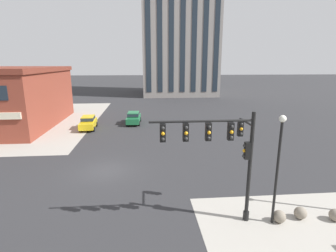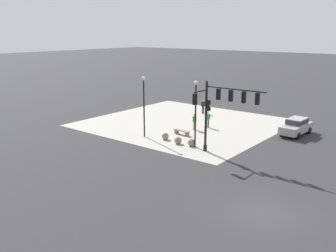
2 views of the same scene
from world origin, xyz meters
name	(u,v)px [view 1 (image 1 of 2)]	position (x,y,z in m)	size (l,w,h in m)	color
ground_plane	(105,171)	(0.00, 0.00, 0.00)	(320.00, 320.00, 0.00)	#2D2D30
traffic_signal_main	(225,147)	(7.35, -7.32, 4.18)	(5.40, 2.09, 6.05)	black
bollard_sphere_curb_a	(279,216)	(10.39, -7.87, 0.34)	(0.68, 0.68, 0.68)	gray
bollard_sphere_curb_b	(300,213)	(11.73, -7.64, 0.34)	(0.68, 0.68, 0.68)	gray
bollard_sphere_curb_c	(336,215)	(13.52, -8.00, 0.34)	(0.68, 0.68, 0.68)	gray
street_lamp_corner_near	(278,159)	(10.00, -7.86, 3.67)	(0.36, 0.36, 5.93)	black
car_main_southbound_near	(134,117)	(1.60, 16.43, 0.92)	(2.03, 4.47, 1.68)	#1E6B3D
car_main_southbound_far	(88,122)	(-4.13, 13.95, 0.92)	(2.06, 4.48, 1.68)	gold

